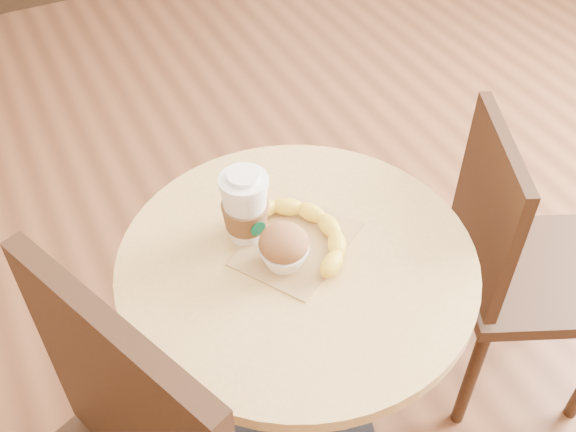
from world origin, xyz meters
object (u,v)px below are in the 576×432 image
at_px(muffin, 284,248).
at_px(banana, 306,232).
at_px(chair_right, 515,262).
at_px(cafe_table, 296,323).
at_px(coffee_cup, 245,209).

bearing_deg(muffin, banana, 29.69).
distance_m(chair_right, banana, 0.64).
height_order(muffin, banana, muffin).
distance_m(cafe_table, muffin, 0.26).
height_order(cafe_table, banana, banana).
height_order(cafe_table, chair_right, chair_right).
bearing_deg(cafe_table, muffin, -176.02).
distance_m(cafe_table, chair_right, 0.60).
relative_size(cafe_table, chair_right, 0.87).
xyz_separation_m(cafe_table, banana, (0.04, 0.04, 0.23)).
xyz_separation_m(chair_right, muffin, (-0.63, 0.04, 0.32)).
xyz_separation_m(cafe_table, coffee_cup, (-0.06, 0.10, 0.29)).
height_order(coffee_cup, banana, coffee_cup).
distance_m(cafe_table, coffee_cup, 0.31).
bearing_deg(chair_right, muffin, 110.73).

